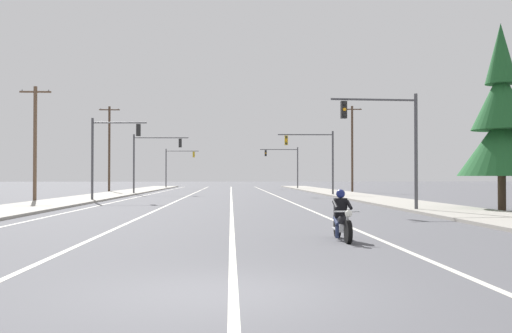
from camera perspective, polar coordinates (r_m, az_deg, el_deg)
ground_plane at (r=9.18m, az=-3.55°, el=-12.52°), size 400.00×400.00×0.00m
lane_stripe_center at (r=54.02m, az=-2.48°, el=-2.95°), size 0.16×100.00×0.01m
lane_stripe_left at (r=54.17m, az=-6.82°, el=-2.94°), size 0.16×100.00×0.01m
lane_stripe_right at (r=54.19m, az=2.06°, el=-2.94°), size 0.16×100.00×0.01m
lane_stripe_far_left at (r=54.66m, az=-11.30°, el=-2.91°), size 0.16×100.00×0.01m
sidewalk_kerb_right at (r=50.32m, az=10.54°, el=-3.00°), size 4.40×110.00×0.14m
sidewalk_kerb_left at (r=50.39m, az=-15.93°, el=-2.98°), size 4.40×110.00×0.14m
motorcycle_with_rider at (r=16.72m, az=8.55°, el=-5.27°), size 0.70×2.19×1.46m
traffic_signal_near_right at (r=30.84m, az=13.35°, el=3.21°), size 4.65×0.60×6.20m
traffic_signal_near_left at (r=44.07m, az=-14.52°, el=1.90°), size 4.11×0.37×6.20m
traffic_signal_mid_right at (r=55.14m, az=6.06°, el=1.38°), size 5.36×0.37×6.20m
traffic_signal_mid_left at (r=60.08m, az=-10.49°, el=1.21°), size 5.69×0.37×6.20m
traffic_signal_far_right at (r=84.94m, az=3.05°, el=0.55°), size 5.67×0.37×6.20m
traffic_signal_far_left at (r=90.74m, az=-8.00°, el=0.44°), size 5.21×0.43×6.20m
utility_pole_left_near at (r=44.75m, az=-21.11°, el=2.38°), size 2.27×0.26×8.42m
utility_pole_right_far at (r=69.66m, az=9.54°, el=1.93°), size 2.33×0.26×10.31m
utility_pole_left_far at (r=69.35m, az=-14.38°, el=1.86°), size 2.40×0.26×10.08m
conifer_tree_right_verge_near at (r=33.26m, az=23.21°, el=3.85°), size 4.57×4.57×10.05m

